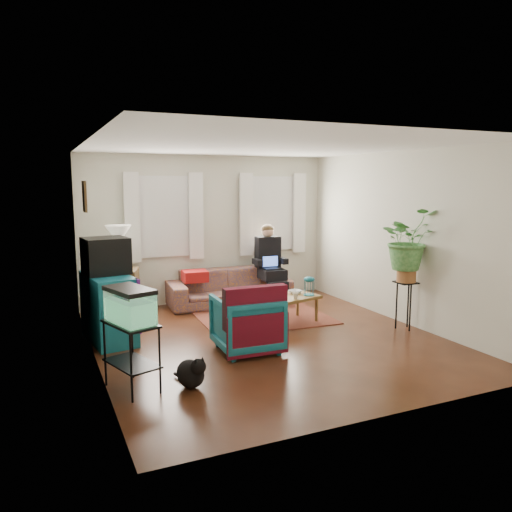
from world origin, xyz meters
name	(u,v)px	position (x,y,z in m)	size (l,w,h in m)	color
floor	(268,339)	(0.00, 0.00, 0.00)	(4.50, 5.00, 0.01)	#4F2B14
ceiling	(269,146)	(0.00, 0.00, 2.60)	(4.50, 5.00, 0.01)	white
wall_back	(208,229)	(0.00, 2.50, 1.30)	(4.50, 0.01, 2.60)	silver
wall_front	(390,277)	(0.00, -2.50, 1.30)	(4.50, 0.01, 2.60)	silver
wall_left	(92,255)	(-2.25, 0.00, 1.30)	(0.01, 5.00, 2.60)	silver
wall_right	(402,238)	(2.25, 0.00, 1.30)	(0.01, 5.00, 2.60)	silver
window_left	(164,217)	(-0.80, 2.48, 1.55)	(1.08, 0.04, 1.38)	white
window_right	(272,214)	(1.25, 2.48, 1.55)	(1.08, 0.04, 1.38)	white
curtains_left	(165,217)	(-0.80, 2.40, 1.55)	(1.36, 0.06, 1.50)	white
curtains_right	(274,214)	(1.25, 2.40, 1.55)	(1.36, 0.06, 1.50)	white
picture_frame	(85,196)	(-2.21, 0.85, 1.95)	(0.04, 0.32, 0.40)	#3D2616
area_rug	(263,317)	(0.40, 1.04, 0.01)	(2.00, 1.60, 0.01)	brown
sofa	(229,281)	(0.22, 2.05, 0.41)	(2.12, 0.83, 0.83)	brown
seated_person	(270,267)	(0.98, 2.00, 0.63)	(0.53, 0.65, 1.26)	black
side_table	(121,294)	(-1.65, 1.96, 0.39)	(0.53, 0.53, 0.77)	#382315
table_lamp	(119,249)	(-1.65, 1.96, 1.11)	(0.40, 0.40, 0.71)	white
dresser	(109,308)	(-1.99, 0.81, 0.46)	(0.51, 1.01, 0.91)	#12646E
crt_tv	(106,256)	(-1.98, 0.91, 1.16)	(0.56, 0.51, 0.49)	black
aquarium_stand	(132,356)	(-2.00, -0.94, 0.36)	(0.36, 0.64, 0.71)	black
aquarium	(130,305)	(-2.00, -0.94, 0.90)	(0.32, 0.58, 0.37)	#7FD899
black_cat	(190,371)	(-1.44, -1.14, 0.18)	(0.28, 0.43, 0.36)	black
armchair	(247,320)	(-0.44, -0.31, 0.40)	(0.77, 0.72, 0.79)	#115C69
serape_throw	(256,313)	(-0.45, -0.62, 0.56)	(0.80, 0.18, 0.66)	#9E0A0A
coffee_table	(286,310)	(0.57, 0.57, 0.21)	(1.01, 0.55, 0.42)	brown
cup_a	(278,297)	(0.37, 0.42, 0.46)	(0.11, 0.11, 0.09)	white
cup_b	(296,296)	(0.65, 0.42, 0.46)	(0.09, 0.09, 0.09)	beige
bowl	(295,292)	(0.81, 0.73, 0.44)	(0.20, 0.20, 0.05)	white
snack_tray	(266,297)	(0.27, 0.64, 0.44)	(0.31, 0.31, 0.04)	#B21414
birdcage	(309,286)	(0.94, 0.52, 0.57)	(0.17, 0.17, 0.29)	#115B6B
plant_stand	(405,305)	(2.04, -0.37, 0.35)	(0.30, 0.30, 0.70)	black
potted_plant	(407,249)	(2.04, -0.37, 1.19)	(0.80, 0.69, 0.89)	#599947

